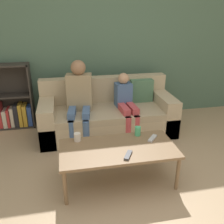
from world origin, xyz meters
The scene contains 11 objects.
ground_plane centered at (0.00, 0.00, 0.00)m, with size 22.00×22.00×0.00m, color tan.
wall_back centered at (0.00, 2.40, 1.30)m, with size 12.00×0.06×2.60m.
couch centered at (-0.04, 1.76, 0.28)m, with size 2.00×0.85×0.81m.
bookshelf centered at (-1.54, 2.25, 0.36)m, with size 0.69×0.28×1.03m.
coffee_table centered at (-0.15, 0.53, 0.39)m, with size 1.25×0.62×0.42m.
person_adult centered at (-0.47, 1.68, 0.66)m, with size 0.40×0.63×1.14m.
person_child centered at (0.21, 1.64, 0.52)m, with size 0.27×0.61×0.92m.
cup_near centered at (0.14, 0.76, 0.48)m, with size 0.07×0.07×0.11m.
cup_far centered at (-0.57, 0.77, 0.47)m, with size 0.08×0.08×0.09m.
tv_remote_0 centered at (0.28, 0.64, 0.43)m, with size 0.15×0.16×0.02m.
tv_remote_1 centered at (-0.09, 0.35, 0.43)m, with size 0.12×0.17×0.02m.
Camera 1 is at (-0.66, -1.73, 1.81)m, focal length 40.00 mm.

